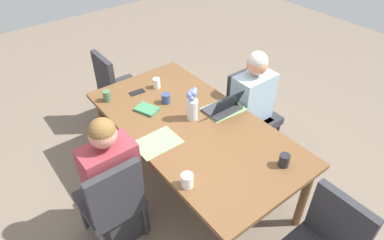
{
  "coord_description": "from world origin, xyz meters",
  "views": [
    {
      "loc": [
        -1.76,
        1.37,
        2.55
      ],
      "look_at": [
        0.0,
        0.0,
        0.79
      ],
      "focal_mm": 31.16,
      "sensor_mm": 36.0,
      "label": 1
    }
  ],
  "objects_px": {
    "laptop_near_left_near": "(224,107)",
    "coffee_mug_near_left": "(166,98)",
    "person_near_left_near": "(251,112)",
    "coffee_mug_centre_left": "(107,96)",
    "person_far_left_mid": "(114,187)",
    "flower_vase": "(192,104)",
    "coffee_mug_near_right": "(187,180)",
    "book_red_cover": "(147,109)",
    "coffee_mug_centre_right": "(157,83)",
    "chair_head_right_left_far": "(116,85)",
    "phone_black": "(137,92)",
    "chair_far_left_mid": "(112,199)",
    "chair_near_left_near": "(249,108)",
    "dining_table": "(192,131)",
    "coffee_mug_far_left": "(284,160)"
  },
  "relations": [
    {
      "from": "laptop_near_left_near",
      "to": "coffee_mug_near_left",
      "type": "bearing_deg",
      "value": 37.91
    },
    {
      "from": "person_near_left_near",
      "to": "coffee_mug_near_left",
      "type": "xyz_separation_m",
      "value": [
        0.4,
        0.75,
        0.26
      ]
    },
    {
      "from": "coffee_mug_centre_left",
      "to": "person_far_left_mid",
      "type": "bearing_deg",
      "value": 154.42
    },
    {
      "from": "flower_vase",
      "to": "coffee_mug_near_left",
      "type": "bearing_deg",
      "value": 7.36
    },
    {
      "from": "coffee_mug_near_right",
      "to": "book_red_cover",
      "type": "relative_size",
      "value": 0.52
    },
    {
      "from": "coffee_mug_centre_right",
      "to": "coffee_mug_near_left",
      "type": "bearing_deg",
      "value": 164.84
    },
    {
      "from": "coffee_mug_near_left",
      "to": "coffee_mug_near_right",
      "type": "bearing_deg",
      "value": 153.86
    },
    {
      "from": "chair_head_right_left_far",
      "to": "phone_black",
      "type": "xyz_separation_m",
      "value": [
        -0.62,
        0.05,
        0.25
      ]
    },
    {
      "from": "chair_far_left_mid",
      "to": "person_near_left_near",
      "type": "bearing_deg",
      "value": -86.05
    },
    {
      "from": "coffee_mug_near_right",
      "to": "chair_near_left_near",
      "type": "bearing_deg",
      "value": -64.66
    },
    {
      "from": "person_near_left_near",
      "to": "flower_vase",
      "type": "relative_size",
      "value": 3.93
    },
    {
      "from": "coffee_mug_centre_right",
      "to": "flower_vase",
      "type": "bearing_deg",
      "value": 177.23
    },
    {
      "from": "chair_far_left_mid",
      "to": "coffee_mug_centre_left",
      "type": "relative_size",
      "value": 8.71
    },
    {
      "from": "dining_table",
      "to": "coffee_mug_near_left",
      "type": "xyz_separation_m",
      "value": [
        0.41,
        -0.01,
        0.12
      ]
    },
    {
      "from": "coffee_mug_near_left",
      "to": "book_red_cover",
      "type": "xyz_separation_m",
      "value": [
        0.0,
        0.21,
        -0.03
      ]
    },
    {
      "from": "dining_table",
      "to": "flower_vase",
      "type": "height_order",
      "value": "flower_vase"
    },
    {
      "from": "person_near_left_near",
      "to": "flower_vase",
      "type": "distance_m",
      "value": 0.8
    },
    {
      "from": "laptop_near_left_near",
      "to": "book_red_cover",
      "type": "relative_size",
      "value": 1.6
    },
    {
      "from": "chair_far_left_mid",
      "to": "coffee_mug_near_left",
      "type": "distance_m",
      "value": 1.05
    },
    {
      "from": "person_far_left_mid",
      "to": "flower_vase",
      "type": "xyz_separation_m",
      "value": [
        0.1,
        -0.85,
        0.37
      ]
    },
    {
      "from": "person_far_left_mid",
      "to": "book_red_cover",
      "type": "distance_m",
      "value": 0.78
    },
    {
      "from": "flower_vase",
      "to": "coffee_mug_near_left",
      "type": "xyz_separation_m",
      "value": [
        0.34,
        0.04,
        -0.11
      ]
    },
    {
      "from": "coffee_mug_centre_right",
      "to": "phone_black",
      "type": "relative_size",
      "value": 0.67
    },
    {
      "from": "book_red_cover",
      "to": "chair_head_right_left_far",
      "type": "bearing_deg",
      "value": -29.8
    },
    {
      "from": "flower_vase",
      "to": "phone_black",
      "type": "distance_m",
      "value": 0.69
    },
    {
      "from": "dining_table",
      "to": "book_red_cover",
      "type": "bearing_deg",
      "value": 25.35
    },
    {
      "from": "chair_near_left_near",
      "to": "flower_vase",
      "type": "height_order",
      "value": "flower_vase"
    },
    {
      "from": "coffee_mug_near_left",
      "to": "coffee_mug_centre_right",
      "type": "relative_size",
      "value": 0.92
    },
    {
      "from": "dining_table",
      "to": "chair_head_right_left_far",
      "type": "xyz_separation_m",
      "value": [
        1.34,
        0.06,
        -0.17
      ]
    },
    {
      "from": "chair_head_right_left_far",
      "to": "coffee_mug_near_right",
      "type": "height_order",
      "value": "chair_head_right_left_far"
    },
    {
      "from": "coffee_mug_centre_left",
      "to": "book_red_cover",
      "type": "xyz_separation_m",
      "value": [
        -0.36,
        -0.21,
        -0.04
      ]
    },
    {
      "from": "coffee_mug_near_left",
      "to": "person_near_left_near",
      "type": "bearing_deg",
      "value": -118.1
    },
    {
      "from": "chair_near_left_near",
      "to": "person_far_left_mid",
      "type": "relative_size",
      "value": 0.75
    },
    {
      "from": "person_near_left_near",
      "to": "flower_vase",
      "type": "xyz_separation_m",
      "value": [
        0.06,
        0.71,
        0.37
      ]
    },
    {
      "from": "coffee_mug_near_left",
      "to": "coffee_mug_centre_right",
      "type": "height_order",
      "value": "coffee_mug_centre_right"
    },
    {
      "from": "dining_table",
      "to": "phone_black",
      "type": "distance_m",
      "value": 0.74
    },
    {
      "from": "chair_near_left_near",
      "to": "coffee_mug_centre_right",
      "type": "xyz_separation_m",
      "value": [
        0.6,
        0.74,
        0.3
      ]
    },
    {
      "from": "coffee_mug_centre_left",
      "to": "book_red_cover",
      "type": "distance_m",
      "value": 0.42
    },
    {
      "from": "dining_table",
      "to": "coffee_mug_centre_right",
      "type": "relative_size",
      "value": 20.28
    },
    {
      "from": "flower_vase",
      "to": "chair_far_left_mid",
      "type": "bearing_deg",
      "value": 100.66
    },
    {
      "from": "dining_table",
      "to": "coffee_mug_near_right",
      "type": "height_order",
      "value": "coffee_mug_near_right"
    },
    {
      "from": "coffee_mug_near_left",
      "to": "coffee_mug_near_right",
      "type": "relative_size",
      "value": 0.88
    },
    {
      "from": "coffee_mug_far_left",
      "to": "person_far_left_mid",
      "type": "bearing_deg",
      "value": 53.3
    },
    {
      "from": "person_near_left_near",
      "to": "coffee_mug_centre_right",
      "type": "height_order",
      "value": "person_near_left_near"
    },
    {
      "from": "chair_head_right_left_far",
      "to": "coffee_mug_near_left",
      "type": "relative_size",
      "value": 9.76
    },
    {
      "from": "person_near_left_near",
      "to": "coffee_mug_far_left",
      "type": "bearing_deg",
      "value": 147.19
    },
    {
      "from": "coffee_mug_far_left",
      "to": "laptop_near_left_near",
      "type": "bearing_deg",
      "value": -7.56
    },
    {
      "from": "chair_far_left_mid",
      "to": "laptop_near_left_near",
      "type": "xyz_separation_m",
      "value": [
        0.08,
        -1.2,
        0.29
      ]
    },
    {
      "from": "phone_black",
      "to": "book_red_cover",
      "type": "bearing_deg",
      "value": 81.98
    },
    {
      "from": "chair_far_left_mid",
      "to": "coffee_mug_centre_right",
      "type": "distance_m",
      "value": 1.26
    }
  ]
}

